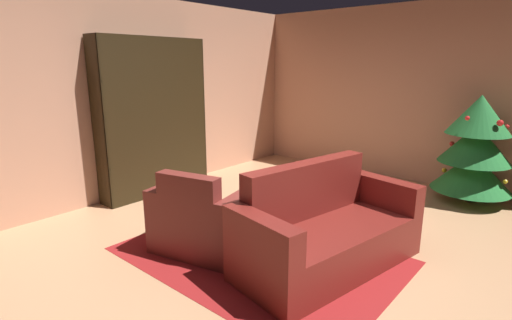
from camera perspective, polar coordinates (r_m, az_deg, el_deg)
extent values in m
plane|color=tan|center=(4.15, 4.03, -12.34)|extent=(7.69, 7.69, 0.00)
cube|color=tan|center=(6.63, 21.38, 8.94)|extent=(5.38, 0.06, 2.72)
cube|color=tan|center=(5.73, -17.87, 8.57)|extent=(0.06, 6.53, 2.72)
cube|color=maroon|center=(3.95, 0.49, -13.69)|extent=(2.58, 1.83, 0.01)
cube|color=black|center=(5.58, -13.83, 5.88)|extent=(0.03, 1.64, 2.18)
cube|color=black|center=(6.19, -8.54, 6.89)|extent=(0.32, 0.02, 2.18)
cube|color=black|center=(5.28, -21.91, 4.84)|extent=(0.32, 0.03, 2.18)
cube|color=black|center=(5.94, -14.07, -4.34)|extent=(0.30, 1.59, 0.03)
cube|color=black|center=(5.84, -14.28, -1.00)|extent=(0.30, 1.59, 0.03)
cube|color=black|center=(5.76, -14.49, 2.45)|extent=(0.30, 1.59, 0.02)
cube|color=black|center=(5.70, -14.71, 5.99)|extent=(0.30, 1.59, 0.02)
cube|color=black|center=(5.66, -14.93, 9.58)|extent=(0.30, 1.59, 0.02)
cube|color=black|center=(5.65, -15.17, 13.20)|extent=(0.30, 1.59, 0.02)
cube|color=black|center=(5.66, -15.41, 16.83)|extent=(0.30, 1.59, 0.03)
cube|color=black|center=(5.86, -15.11, 2.03)|extent=(0.05, 0.92, 0.57)
cube|color=black|center=(5.84, -14.97, 1.99)|extent=(0.03, 0.95, 0.60)
cube|color=#B12E22|center=(6.38, -8.76, -1.67)|extent=(0.23, 0.03, 0.22)
cube|color=#267A33|center=(6.35, -9.02, -1.68)|extent=(0.23, 0.04, 0.23)
cube|color=#4A2E22|center=(6.35, -9.49, -1.63)|extent=(0.17, 0.03, 0.25)
cube|color=#258433|center=(6.33, -9.75, -1.68)|extent=(0.16, 0.03, 0.25)
cube|color=#885AA3|center=(6.28, -9.85, -1.88)|extent=(0.22, 0.03, 0.23)
cube|color=#0A6683|center=(6.27, -10.34, -1.86)|extent=(0.17, 0.05, 0.25)
cube|color=red|center=(6.22, -10.51, -2.10)|extent=(0.22, 0.03, 0.23)
cube|color=#BE9FA0|center=(6.18, -9.45, 8.17)|extent=(0.18, 0.04, 0.26)
cube|color=#8E57A1|center=(6.14, -9.78, 7.86)|extent=(0.20, 0.04, 0.20)
cube|color=red|center=(6.11, -10.11, 7.91)|extent=(0.20, 0.04, 0.22)
cube|color=#2F7F37|center=(6.10, -10.54, 8.19)|extent=(0.16, 0.03, 0.29)
cube|color=#532422|center=(6.05, -10.65, 7.93)|extent=(0.21, 0.05, 0.25)
cube|color=#1F6592|center=(6.02, -11.00, 7.70)|extent=(0.22, 0.05, 0.21)
cube|color=#4F2A1D|center=(6.17, -9.40, 11.48)|extent=(0.18, 0.03, 0.25)
cube|color=#ABB09E|center=(6.16, -9.76, 11.43)|extent=(0.15, 0.03, 0.25)
cube|color=#33803F|center=(6.11, -9.87, 11.21)|extent=(0.21, 0.03, 0.21)
cube|color=tan|center=(6.10, -10.41, 11.45)|extent=(0.16, 0.05, 0.26)
cube|color=gold|center=(6.04, -10.65, 11.41)|extent=(0.21, 0.05, 0.26)
cube|color=gold|center=(6.02, -11.05, 11.18)|extent=(0.19, 0.03, 0.22)
cube|color=orange|center=(6.16, -9.50, 14.55)|extent=(0.18, 0.03, 0.20)
cube|color=orange|center=(6.12, -9.62, 14.65)|extent=(0.24, 0.03, 0.22)
cube|color=#ACA49E|center=(6.10, -9.93, 14.53)|extent=(0.23, 0.04, 0.20)
cube|color=#287749|center=(6.08, -10.45, 14.55)|extent=(0.18, 0.05, 0.20)
cube|color=orange|center=(6.03, -10.69, 14.62)|extent=(0.23, 0.04, 0.22)
cube|color=maroon|center=(4.00, -7.34, -10.29)|extent=(0.77, 0.78, 0.40)
cube|color=maroon|center=(3.65, -9.80, -5.59)|extent=(0.65, 0.29, 0.46)
cube|color=maroon|center=(3.76, -2.25, -9.77)|extent=(0.32, 0.67, 0.65)
cube|color=maroon|center=(4.18, -12.00, -7.56)|extent=(0.32, 0.67, 0.65)
ellipsoid|color=#C6A892|center=(3.96, -7.41, -6.04)|extent=(0.31, 0.24, 0.18)
sphere|color=#C6A892|center=(4.04, -6.22, -4.82)|extent=(0.13, 0.13, 0.13)
cube|color=maroon|center=(3.74, 10.62, -12.18)|extent=(1.05, 1.58, 0.40)
cube|color=maroon|center=(3.76, 7.33, -4.25)|extent=(0.44, 1.46, 0.53)
cube|color=maroon|center=(3.16, 0.73, -14.15)|extent=(0.82, 0.32, 0.69)
cube|color=maroon|center=(4.29, 17.89, -7.02)|extent=(0.82, 0.32, 0.69)
cylinder|color=black|center=(3.80, 3.43, -11.05)|extent=(0.04, 0.04, 0.46)
cylinder|color=black|center=(4.07, 1.59, -9.27)|extent=(0.04, 0.04, 0.46)
cylinder|color=black|center=(3.86, -1.14, -10.61)|extent=(0.04, 0.04, 0.46)
cylinder|color=silver|center=(3.82, 1.44, -7.05)|extent=(0.65, 0.65, 0.02)
cube|color=red|center=(3.82, 2.00, -6.69)|extent=(0.22, 0.19, 0.03)
cube|color=#DFBB51|center=(3.81, 1.90, -6.33)|extent=(0.19, 0.10, 0.02)
cube|color=red|center=(3.80, 1.86, -6.00)|extent=(0.15, 0.11, 0.03)
cube|color=red|center=(3.80, 1.85, -5.55)|extent=(0.18, 0.13, 0.03)
cube|color=#2C5094|center=(3.79, 1.96, -5.14)|extent=(0.15, 0.14, 0.03)
cylinder|color=#14552A|center=(3.71, -0.95, -6.16)|extent=(0.07, 0.07, 0.17)
cylinder|color=#14552A|center=(3.67, -0.96, -4.48)|extent=(0.03, 0.03, 0.06)
cylinder|color=brown|center=(6.06, 28.56, -4.58)|extent=(0.08, 0.08, 0.17)
cone|color=#216E30|center=(5.97, 28.94, -1.48)|extent=(1.00, 1.00, 0.51)
cone|color=#216E30|center=(5.89, 29.37, 2.10)|extent=(0.89, 0.89, 0.51)
cone|color=#216E30|center=(5.84, 29.82, 5.76)|extent=(0.78, 0.78, 0.51)
sphere|color=red|center=(5.55, 28.43, 5.39)|extent=(0.06, 0.06, 0.06)
sphere|color=yellow|center=(6.21, 25.74, -1.35)|extent=(0.07, 0.07, 0.07)
sphere|color=yellow|center=(5.86, 32.57, -2.68)|extent=(0.06, 0.06, 0.06)
sphere|color=red|center=(5.63, 32.01, 4.60)|extent=(0.08, 0.08, 0.08)
sphere|color=red|center=(6.12, 26.66, 2.16)|extent=(0.07, 0.07, 0.07)
sphere|color=red|center=(5.87, 32.73, 4.11)|extent=(0.06, 0.06, 0.06)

